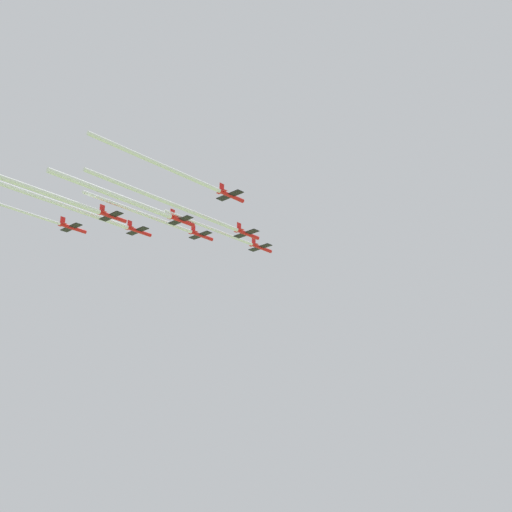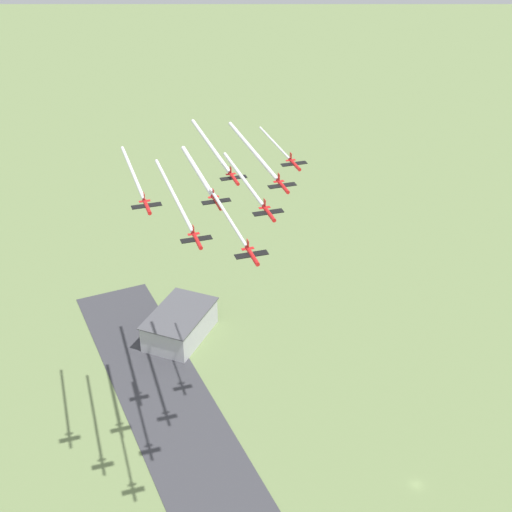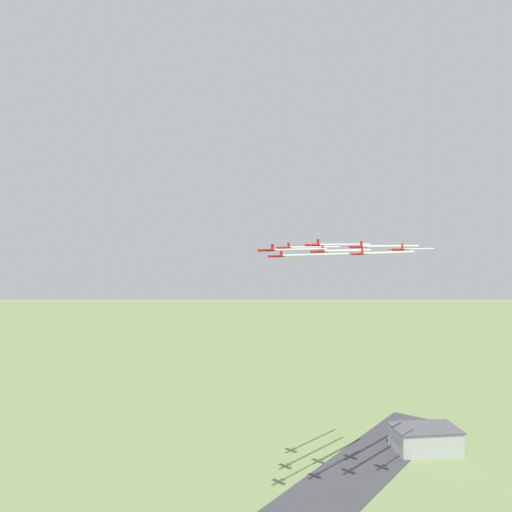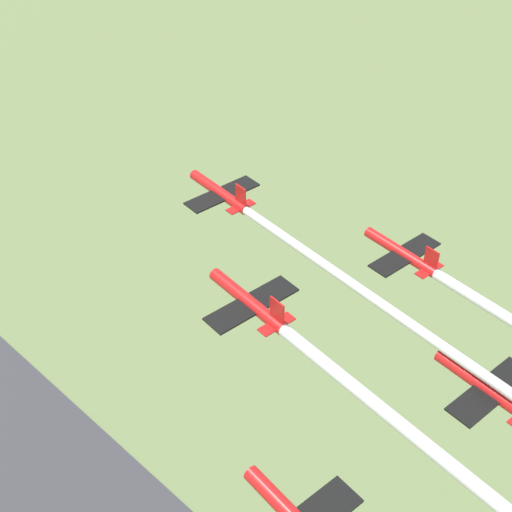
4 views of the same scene
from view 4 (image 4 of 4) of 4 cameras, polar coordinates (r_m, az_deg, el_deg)
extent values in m
cylinder|color=red|center=(71.04, -2.99, 5.16)|extent=(7.12, 6.20, 1.03)
cube|color=black|center=(70.66, -2.71, 4.97)|extent=(6.77, 7.47, 0.17)
cube|color=red|center=(68.03, -1.24, 4.85)|extent=(1.23, 1.06, 2.06)
cube|color=red|center=(68.74, -1.23, 3.96)|extent=(2.71, 2.96, 0.11)
cylinder|color=red|center=(55.31, -0.70, -3.57)|extent=(7.12, 6.20, 1.03)
cube|color=black|center=(54.98, -0.33, -3.87)|extent=(6.77, 7.47, 0.17)
cube|color=red|center=(52.49, 1.69, -4.46)|extent=(1.23, 1.06, 2.06)
cube|color=red|center=(53.38, 1.66, -5.47)|extent=(2.71, 2.96, 0.11)
cylinder|color=red|center=(68.84, 11.48, 0.33)|extent=(7.12, 6.20, 1.03)
cube|color=black|center=(68.58, 11.83, 0.11)|extent=(6.77, 7.47, 0.17)
cube|color=red|center=(66.51, 13.85, -0.21)|extent=(1.23, 1.06, 2.06)
cube|color=red|center=(67.30, 13.69, -1.07)|extent=(2.71, 2.96, 0.11)
cylinder|color=red|center=(55.54, 17.79, -9.91)|extent=(7.12, 6.20, 1.03)
cube|color=black|center=(55.38, 18.26, -10.22)|extent=(6.77, 7.47, 0.17)
cylinder|color=white|center=(58.85, 9.68, -3.59)|extent=(26.53, 22.40, 0.83)
cylinder|color=white|center=(46.00, 18.65, -18.16)|extent=(29.24, 24.70, 0.96)
camera|label=1|loc=(228.82, 63.73, -17.82)|focal=50.00mm
camera|label=2|loc=(203.62, -25.39, 48.25)|focal=50.00mm
camera|label=3|loc=(208.00, -64.70, 6.68)|focal=35.00mm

